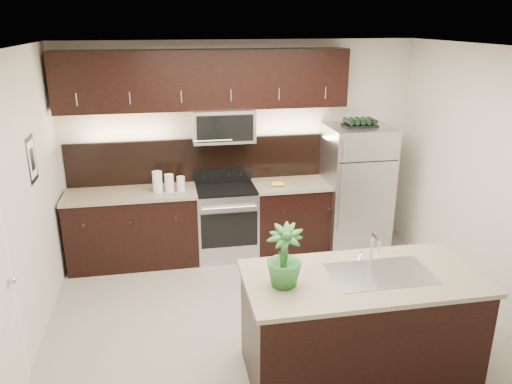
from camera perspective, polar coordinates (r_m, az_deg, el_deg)
ground at (r=5.23m, az=1.94°, el=-14.96°), size 4.50×4.50×0.00m
room_walls at (r=4.44m, az=0.89°, el=3.01°), size 4.52×4.02×2.71m
counter_run at (r=6.42m, az=-5.25°, el=-3.46°), size 3.51×0.65×0.94m
upper_fixtures at (r=6.13m, az=-5.62°, el=11.64°), size 3.49×0.40×1.66m
island at (r=4.48m, az=11.72°, el=-14.59°), size 1.96×0.96×0.94m
sink_faucet at (r=4.30m, az=13.99°, el=-8.82°), size 0.84×0.50×0.28m
refrigerator at (r=6.67m, az=11.30°, el=0.39°), size 0.80×0.72×1.65m
wine_rack at (r=6.45m, az=11.80°, el=7.76°), size 0.41×0.25×0.10m
plant at (r=3.91m, az=3.23°, el=-7.32°), size 0.37×0.37×0.50m
canisters at (r=6.15m, az=-10.20°, el=1.07°), size 0.39×0.12×0.26m
french_press at (r=6.52m, az=9.01°, el=2.01°), size 0.09×0.09×0.26m
bananas at (r=6.29m, az=2.09°, el=0.95°), size 0.19×0.16×0.05m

